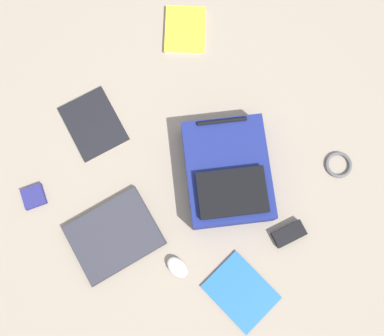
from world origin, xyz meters
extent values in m
plane|color=gray|center=(0.00, 0.00, 0.00)|extent=(4.01, 4.01, 0.00)
cube|color=navy|center=(-0.13, 0.11, 0.06)|extent=(0.51, 0.54, 0.12)
cube|color=black|center=(-0.07, 0.19, 0.14)|extent=(0.32, 0.30, 0.03)
cylinder|color=black|center=(-0.23, -0.06, 0.13)|extent=(0.18, 0.12, 0.02)
cube|color=#24242C|center=(0.40, 0.02, 0.01)|extent=(0.38, 0.32, 0.02)
cube|color=#2D2D38|center=(0.40, 0.02, 0.03)|extent=(0.37, 0.31, 0.01)
cube|color=silver|center=(-0.40, -0.52, 0.01)|extent=(0.28, 0.28, 0.02)
cube|color=yellow|center=(-0.40, -0.52, 0.02)|extent=(0.29, 0.29, 0.00)
cube|color=silver|center=(0.13, 0.51, 0.00)|extent=(0.22, 0.27, 0.01)
cube|color=#1E5999|center=(0.13, 0.51, 0.01)|extent=(0.23, 0.28, 0.00)
cube|color=silver|center=(0.18, -0.42, 0.01)|extent=(0.25, 0.30, 0.01)
cube|color=black|center=(0.18, -0.42, 0.01)|extent=(0.26, 0.31, 0.00)
ellipsoid|color=silver|center=(0.27, 0.28, 0.02)|extent=(0.07, 0.10, 0.04)
torus|color=#4C4C51|center=(-0.53, 0.37, 0.01)|extent=(0.11, 0.11, 0.02)
cube|color=black|center=(-0.17, 0.46, 0.02)|extent=(0.14, 0.09, 0.04)
cube|color=navy|center=(0.56, -0.32, 0.01)|extent=(0.11, 0.11, 0.02)
camera|label=1|loc=(0.20, 0.28, 1.79)|focal=40.32mm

